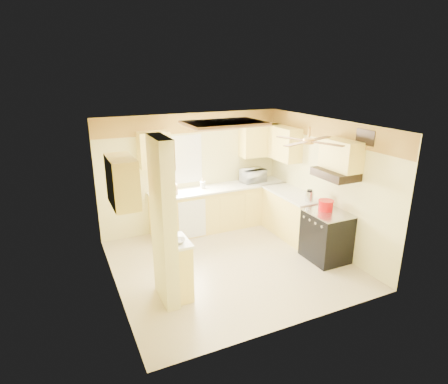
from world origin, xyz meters
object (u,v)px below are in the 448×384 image
microwave (253,175)px  bowl (178,241)px  stove (326,236)px  kettle (309,196)px  dutch_oven (326,205)px

microwave → bowl: 3.38m
stove → kettle: (0.01, 0.58, 0.59)m
stove → dutch_oven: size_ratio=3.27×
microwave → kettle: size_ratio=2.28×
stove → kettle: kettle is taller
microwave → bowl: (-2.50, -2.26, -0.12)m
kettle → dutch_oven: bearing=-86.9°
microwave → bowl: size_ratio=2.56×
dutch_oven → kettle: kettle is taller
stove → bowl: bowl is taller
bowl → microwave: bearing=42.1°
stove → kettle: size_ratio=3.97×
stove → bowl: (-2.83, -0.08, 0.50)m
bowl → dutch_oven: bearing=4.1°
stove → kettle: 0.82m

